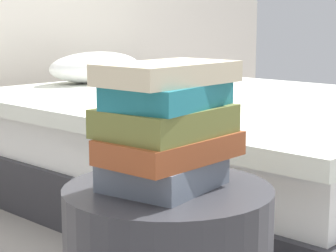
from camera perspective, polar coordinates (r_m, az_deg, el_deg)
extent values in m
cube|color=#2D2D33|center=(2.73, 4.27, -4.45)|extent=(1.62, 2.09, 0.22)
cube|color=white|center=(2.69, 4.32, -0.32)|extent=(1.56, 2.01, 0.18)
cube|color=silver|center=(2.67, 4.35, 2.21)|extent=(1.65, 2.05, 0.06)
ellipsoid|color=white|center=(3.22, -6.73, 5.47)|extent=(0.58, 0.31, 0.16)
cube|color=slate|center=(1.31, -0.44, -4.43)|extent=(0.25, 0.22, 0.06)
cube|color=#994723|center=(1.29, 0.31, -2.02)|extent=(0.30, 0.19, 0.05)
cube|color=olive|center=(1.29, -0.18, 0.49)|extent=(0.27, 0.20, 0.06)
cube|color=#1E727F|center=(1.27, -0.26, 2.86)|extent=(0.27, 0.20, 0.05)
cube|color=beige|center=(1.27, -0.03, 4.97)|extent=(0.30, 0.18, 0.04)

